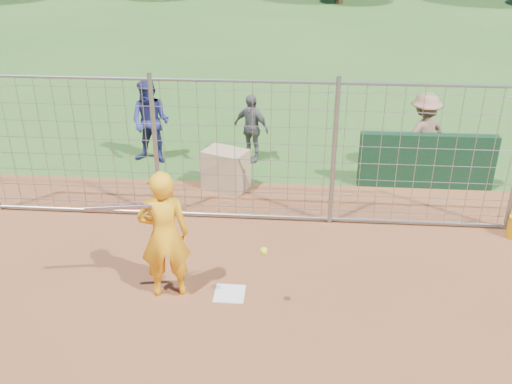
# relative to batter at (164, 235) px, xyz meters

# --- Properties ---
(ground) EXTENTS (100.00, 100.00, 0.00)m
(ground) POSITION_rel_batter_xyz_m (0.87, 0.23, -0.95)
(ground) COLOR #2D591E
(ground) RESTS_ON ground
(home_plate) EXTENTS (0.43, 0.43, 0.02)m
(home_plate) POSITION_rel_batter_xyz_m (0.87, 0.03, -0.94)
(home_plate) COLOR silver
(home_plate) RESTS_ON ground
(dugout_wall) EXTENTS (2.60, 0.20, 1.10)m
(dugout_wall) POSITION_rel_batter_xyz_m (4.27, 3.83, -0.40)
(dugout_wall) COLOR #11381E
(dugout_wall) RESTS_ON ground
(batter) EXTENTS (0.78, 0.61, 1.91)m
(batter) POSITION_rel_batter_xyz_m (0.00, 0.00, 0.00)
(batter) COLOR #FFA816
(batter) RESTS_ON ground
(bystander_a) EXTENTS (0.99, 0.83, 1.80)m
(bystander_a) POSITION_rel_batter_xyz_m (-1.35, 4.67, -0.06)
(bystander_a) COLOR navy
(bystander_a) RESTS_ON ground
(bystander_b) EXTENTS (0.93, 0.73, 1.47)m
(bystander_b) POSITION_rel_batter_xyz_m (0.76, 4.91, -0.22)
(bystander_b) COLOR #57565B
(bystander_b) RESTS_ON ground
(bystander_c) EXTENTS (1.28, 1.07, 1.73)m
(bystander_c) POSITION_rel_batter_xyz_m (4.28, 4.42, -0.09)
(bystander_c) COLOR #946950
(bystander_c) RESTS_ON ground
(equipment_bin) EXTENTS (0.95, 0.82, 0.80)m
(equipment_bin) POSITION_rel_batter_xyz_m (0.39, 3.45, -0.55)
(equipment_bin) COLOR tan
(equipment_bin) RESTS_ON ground
(equipment_in_play) EXTENTS (2.38, 0.27, 0.58)m
(equipment_in_play) POSITION_rel_batter_xyz_m (-0.06, -0.24, 0.40)
(equipment_in_play) COLOR silver
(equipment_in_play) RESTS_ON ground
(backstop_fence) EXTENTS (9.08, 0.08, 2.60)m
(backstop_fence) POSITION_rel_batter_xyz_m (0.87, 2.23, 0.30)
(backstop_fence) COLOR gray
(backstop_fence) RESTS_ON ground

